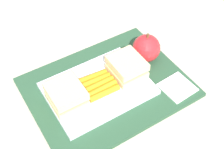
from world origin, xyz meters
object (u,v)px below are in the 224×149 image
at_px(carrot_sticks_bundle, 98,85).
at_px(food_tray, 98,89).
at_px(paper_napkin, 177,87).
at_px(sandwich_half_right, 127,67).
at_px(apple, 146,48).
at_px(sandwich_half_left, 66,95).

bearing_deg(carrot_sticks_bundle, food_tray, 177.25).
bearing_deg(food_tray, carrot_sticks_bundle, -2.75).
xyz_separation_m(food_tray, paper_napkin, (0.16, -0.09, -0.00)).
bearing_deg(carrot_sticks_bundle, sandwich_half_right, 0.03).
height_order(food_tray, apple, apple).
height_order(sandwich_half_right, paper_napkin, sandwich_half_right).
height_order(apple, paper_napkin, apple).
relative_size(sandwich_half_right, carrot_sticks_bundle, 1.03).
xyz_separation_m(sandwich_half_left, carrot_sticks_bundle, (0.08, -0.00, -0.02)).
bearing_deg(apple, carrot_sticks_bundle, -170.01).
bearing_deg(food_tray, paper_napkin, -29.73).
distance_m(sandwich_half_right, paper_napkin, 0.13).
distance_m(carrot_sticks_bundle, paper_napkin, 0.18).
height_order(carrot_sticks_bundle, apple, apple).
height_order(food_tray, carrot_sticks_bundle, carrot_sticks_bundle).
height_order(sandwich_half_left, carrot_sticks_bundle, sandwich_half_left).
distance_m(sandwich_half_left, apple, 0.23).
relative_size(sandwich_half_left, carrot_sticks_bundle, 1.03).
distance_m(food_tray, paper_napkin, 0.18).
bearing_deg(paper_napkin, sandwich_half_right, 131.91).
xyz_separation_m(sandwich_half_left, paper_napkin, (0.24, -0.09, -0.03)).
bearing_deg(paper_napkin, food_tray, 150.27).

